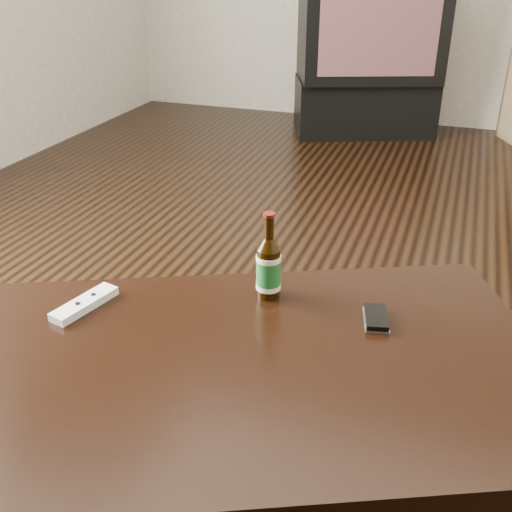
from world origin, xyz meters
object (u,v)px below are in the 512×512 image
(beer_bottle, at_px, (269,268))
(phone, at_px, (376,318))
(tv_stand, at_px, (364,106))
(remote, at_px, (85,304))
(tv, at_px, (370,26))
(coffee_table, at_px, (247,384))

(beer_bottle, relative_size, phone, 1.94)
(tv_stand, height_order, remote, remote)
(tv, distance_m, phone, 3.11)
(coffee_table, height_order, remote, remote)
(tv_stand, height_order, phone, phone)
(beer_bottle, bearing_deg, tv_stand, 95.72)
(tv_stand, xyz_separation_m, coffee_table, (0.34, -3.27, 0.20))
(phone, bearing_deg, coffee_table, -148.06)
(beer_bottle, distance_m, remote, 0.42)
(tv_stand, xyz_separation_m, remote, (-0.07, -3.21, 0.27))
(tv_stand, relative_size, beer_bottle, 4.46)
(tv_stand, relative_size, phone, 8.66)
(tv_stand, relative_size, remote, 5.37)
(coffee_table, bearing_deg, phone, 45.52)
(phone, xyz_separation_m, remote, (-0.62, -0.16, 0.00))
(coffee_table, bearing_deg, tv_stand, 95.93)
(coffee_table, relative_size, phone, 12.89)
(tv_stand, xyz_separation_m, tv, (0.00, -0.00, 0.52))
(tv_stand, relative_size, coffee_table, 0.67)
(coffee_table, bearing_deg, tv, 95.93)
(tv, height_order, coffee_table, tv)
(remote, bearing_deg, beer_bottle, 39.99)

